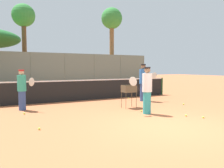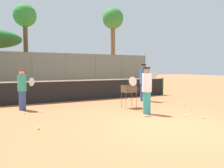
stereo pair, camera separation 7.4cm
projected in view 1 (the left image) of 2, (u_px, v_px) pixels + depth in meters
The scene contains 16 objects.
ground_plane at pixel (170, 127), 6.16m from camera, with size 80.00×80.00×0.00m, color #B7663D.
tennis_net at pixel (90, 89), 11.44m from camera, with size 9.79×0.10×1.07m.
back_fence at pixel (48, 69), 20.65m from camera, with size 22.15×0.08×3.13m.
tree_1 at pixel (24, 19), 23.48m from camera, with size 2.44×2.44×8.56m.
tree_3 at pixel (112, 22), 26.20m from camera, with size 2.51×2.51×8.90m.
player_white_outfit at pixel (143, 82), 11.01m from camera, with size 0.89×0.51×1.87m.
player_red_cap at pixel (147, 90), 7.90m from camera, with size 0.89×0.37×1.71m.
player_yellow_shirt at pixel (22, 89), 8.60m from camera, with size 0.61×0.74×1.61m.
ball_cart at pixel (129, 90), 9.15m from camera, with size 0.56×0.41×0.96m.
tennis_ball_0 at pixel (141, 111), 8.37m from camera, with size 0.07×0.07×0.07m, color #D1E54C.
tennis_ball_1 at pixel (39, 129), 5.88m from camera, with size 0.07×0.07×0.07m, color #D1E54C.
tennis_ball_2 at pixel (186, 115), 7.54m from camera, with size 0.07×0.07×0.07m, color #D1E54C.
tennis_ball_3 at pixel (203, 117), 7.26m from camera, with size 0.07×0.07×0.07m, color #D1E54C.
tennis_ball_4 at pixel (128, 98), 11.85m from camera, with size 0.07×0.07×0.07m, color #D1E54C.
tennis_ball_5 at pixel (24, 113), 7.88m from camera, with size 0.07×0.07×0.07m, color #D1E54C.
tennis_ball_6 at pixel (184, 104), 9.92m from camera, with size 0.07×0.07×0.07m, color #D1E54C.
Camera 1 is at (-4.25, -4.61, 1.66)m, focal length 35.00 mm.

